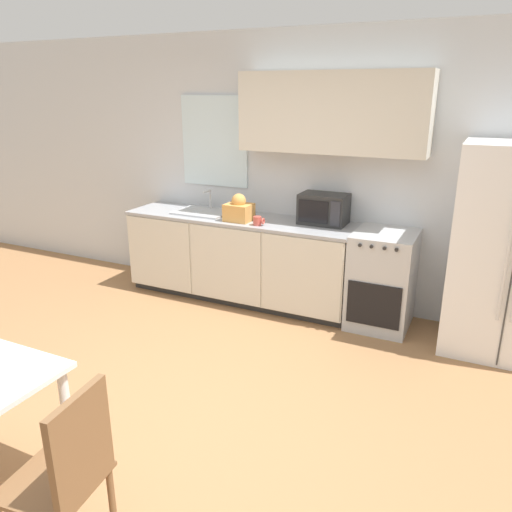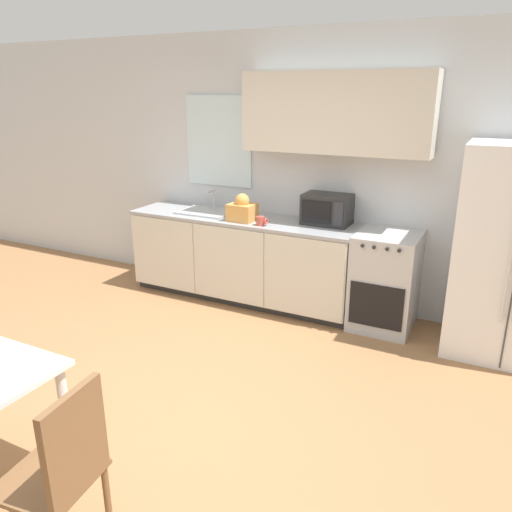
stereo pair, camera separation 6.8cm
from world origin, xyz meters
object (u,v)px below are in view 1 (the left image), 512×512
(coffee_mug, at_px, (258,221))
(dining_chair_side, at_px, (69,470))
(microwave, at_px, (324,209))
(oven_range, at_px, (382,280))

(coffee_mug, xyz_separation_m, dining_chair_side, (0.47, -2.95, -0.40))
(coffee_mug, bearing_deg, microwave, 31.53)
(microwave, xyz_separation_m, dining_chair_side, (-0.07, -3.28, -0.50))
(microwave, xyz_separation_m, coffee_mug, (-0.55, -0.33, -0.10))
(coffee_mug, relative_size, dining_chair_side, 0.12)
(oven_range, bearing_deg, microwave, 169.18)
(coffee_mug, bearing_deg, oven_range, 10.22)
(oven_range, xyz_separation_m, microwave, (-0.64, 0.12, 0.59))
(oven_range, xyz_separation_m, dining_chair_side, (-0.71, -3.16, 0.08))
(oven_range, height_order, microwave, microwave)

